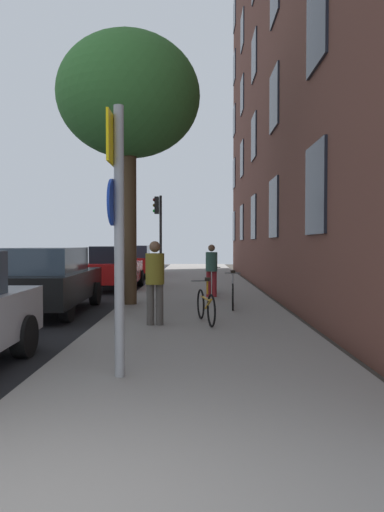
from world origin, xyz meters
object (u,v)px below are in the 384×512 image
car_2 (115,267)px  sign_post (117,220)px  traffic_light (159,222)px  bicycle_1 (233,293)px  bicycle_2 (215,282)px  car_3 (134,261)px  tree_near (129,98)px  pedestrian_0 (155,277)px  bicycle_0 (206,305)px  car_1 (48,279)px  pedestrian_1 (212,267)px

car_2 → sign_post: bearing=-79.8°
traffic_light → bicycle_1: traffic_light is taller
bicycle_2 → car_3: bearing=113.8°
car_3 → tree_near: bearing=-82.9°
pedestrian_0 → car_3: size_ratio=0.37×
tree_near → car_2: (-1.28, 4.99, -4.74)m
traffic_light → car_3: bearing=123.6°
bicycle_0 → car_3: size_ratio=0.36×
traffic_light → car_2: bearing=-106.9°
car_2 → traffic_light: bearing=73.1°
car_1 → bicycle_0: bearing=-27.6°
car_3 → bicycle_2: bearing=-66.2°
traffic_light → car_1: traffic_light is taller
tree_near → pedestrian_0: 5.60m
traffic_light → pedestrian_0: (0.95, -12.41, -1.68)m
car_1 → pedestrian_1: bearing=31.8°
bicycle_2 → car_1: (-4.27, -3.68, 0.37)m
sign_post → bicycle_1: bearing=72.8°
tree_near → bicycle_0: bearing=-55.9°
car_1 → car_2: same height
car_1 → bicycle_2: bearing=40.7°
pedestrian_0 → car_2: (-2.24, 8.16, -0.23)m
pedestrian_1 → car_3: (-3.66, 9.72, -0.18)m
sign_post → traffic_light: size_ratio=0.85×
sign_post → pedestrian_0: sign_post is taller
car_2 → car_3: 6.40m
tree_near → bicycle_0: size_ratio=4.46×
traffic_light → bicycle_0: traffic_light is taller
traffic_light → bicycle_0: bearing=-80.8°
sign_post → bicycle_0: sign_post is taller
bicycle_0 → car_2: bearing=112.4°
traffic_light → bicycle_2: traffic_light is taller
sign_post → car_3: size_ratio=0.74×
bicycle_1 → car_3: size_ratio=0.39×
car_1 → car_2: size_ratio=1.11×
bicycle_2 → car_1: size_ratio=0.37×
sign_post → pedestrian_0: (0.14, 3.52, -0.95)m
traffic_light → pedestrian_1: (2.23, -7.57, -1.72)m
bicycle_2 → pedestrian_0: pedestrian_0 is taller
bicycle_0 → car_2: car_2 is taller
bicycle_1 → bicycle_2: size_ratio=1.04×
bicycle_2 → tree_near: bearing=-130.6°
bicycle_2 → car_2: size_ratio=0.41×
pedestrian_1 → car_3: pedestrian_1 is taller
car_1 → sign_post: bearing=-64.9°
traffic_light → car_1: size_ratio=0.86×
sign_post → traffic_light: (-0.81, 15.93, 0.73)m
tree_near → pedestrian_0: bearing=-73.1°
traffic_light → bicycle_1: (2.69, -9.88, -2.26)m
car_1 → car_2: bearing=84.0°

